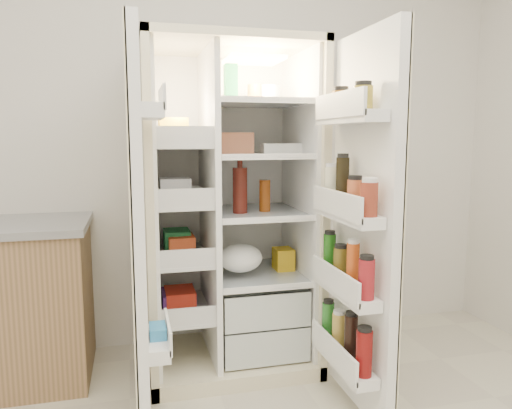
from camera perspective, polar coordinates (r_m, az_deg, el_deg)
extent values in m
cube|color=silver|center=(3.04, -7.03, 8.85)|extent=(4.00, 0.02, 2.70)
cube|color=beige|center=(3.02, -4.44, 0.33)|extent=(0.92, 0.04, 1.80)
cube|color=beige|center=(2.65, -12.60, -0.89)|extent=(0.04, 0.70, 1.80)
cube|color=beige|center=(2.81, 5.60, -0.23)|extent=(0.04, 0.70, 1.80)
cube|color=beige|center=(2.71, -3.37, 18.17)|extent=(0.92, 0.70, 0.04)
cube|color=beige|center=(2.95, -3.08, -17.34)|extent=(0.92, 0.70, 0.08)
cube|color=white|center=(2.99, -4.35, 0.64)|extent=(0.84, 0.02, 1.68)
cube|color=white|center=(2.65, -11.97, -0.44)|extent=(0.02, 0.62, 1.68)
cube|color=white|center=(2.80, 5.03, 0.15)|extent=(0.02, 0.62, 1.68)
cube|color=white|center=(2.67, -5.53, -0.22)|extent=(0.03, 0.62, 1.68)
cube|color=silver|center=(2.90, 0.08, -14.61)|extent=(0.47, 0.52, 0.19)
cube|color=silver|center=(2.83, 0.08, -10.86)|extent=(0.47, 0.52, 0.19)
cube|color=#FFD18C|center=(2.78, -0.30, 16.66)|extent=(0.30, 0.30, 0.02)
cube|color=silver|center=(2.79, -8.59, -11.99)|extent=(0.28, 0.58, 0.02)
cube|color=silver|center=(2.71, -8.72, -6.00)|extent=(0.28, 0.58, 0.02)
cube|color=silver|center=(2.65, -8.85, 0.31)|extent=(0.28, 0.58, 0.02)
cube|color=silver|center=(2.63, -8.99, 6.80)|extent=(0.28, 0.58, 0.02)
cube|color=silver|center=(2.81, -0.03, -8.13)|extent=(0.49, 0.58, 0.01)
cube|color=silver|center=(2.73, -0.03, -0.85)|extent=(0.49, 0.58, 0.01)
cube|color=silver|center=(2.70, -0.03, 5.87)|extent=(0.49, 0.58, 0.02)
cube|color=silver|center=(2.71, -0.03, 11.80)|extent=(0.49, 0.58, 0.02)
cube|color=red|center=(2.77, -8.61, -10.82)|extent=(0.16, 0.20, 0.10)
cube|color=#248444|center=(2.69, -8.75, -4.55)|extent=(0.14, 0.18, 0.12)
cube|color=silver|center=(2.65, -8.87, 1.28)|extent=(0.20, 0.22, 0.07)
cube|color=yellow|center=(2.63, -9.03, 8.55)|extent=(0.15, 0.16, 0.14)
cube|color=#653193|center=(2.77, -8.61, -10.92)|extent=(0.18, 0.20, 0.09)
cube|color=#F2572A|center=(2.69, -8.75, -4.76)|extent=(0.14, 0.18, 0.10)
cube|color=white|center=(2.64, -8.88, 1.81)|extent=(0.16, 0.16, 0.12)
sphere|color=orange|center=(2.83, -2.06, -16.56)|extent=(0.07, 0.07, 0.07)
sphere|color=orange|center=(2.88, -0.42, -16.07)|extent=(0.07, 0.07, 0.07)
sphere|color=orange|center=(2.87, 1.80, -16.17)|extent=(0.07, 0.07, 0.07)
sphere|color=orange|center=(2.96, -1.68, -15.38)|extent=(0.07, 0.07, 0.07)
sphere|color=orange|center=(2.97, 0.36, -15.35)|extent=(0.07, 0.07, 0.07)
sphere|color=orange|center=(2.96, 2.51, -15.44)|extent=(0.07, 0.07, 0.07)
sphere|color=orange|center=(2.89, -3.02, -15.98)|extent=(0.07, 0.07, 0.07)
ellipsoid|color=#3A6F25|center=(2.85, -0.03, -10.45)|extent=(0.26, 0.24, 0.11)
cylinder|color=#4E1710|center=(2.63, -1.90, 1.68)|extent=(0.08, 0.08, 0.25)
cylinder|color=#83390E|center=(2.69, 1.04, 1.06)|extent=(0.06, 0.06, 0.18)
cube|color=#238143|center=(2.65, -2.99, 14.12)|extent=(0.07, 0.07, 0.19)
cylinder|color=white|center=(2.75, 1.73, 12.86)|extent=(0.10, 0.10, 0.09)
cylinder|color=#B57329|center=(2.74, -0.21, 12.93)|extent=(0.08, 0.08, 0.10)
cube|color=white|center=(2.71, 3.00, 6.61)|extent=(0.22, 0.09, 0.06)
cube|color=#9F5C3F|center=(2.64, -2.50, 7.22)|extent=(0.19, 0.10, 0.11)
ellipsoid|color=white|center=(2.69, -1.85, -6.99)|extent=(0.24, 0.22, 0.15)
cube|color=gold|center=(2.86, 3.23, -6.40)|extent=(0.10, 0.13, 0.13)
cube|color=white|center=(2.10, -13.72, -3.16)|extent=(0.05, 0.40, 1.72)
cube|color=beige|center=(2.10, -14.41, -3.18)|extent=(0.01, 0.40, 1.72)
cube|color=white|center=(2.25, -11.45, -15.68)|extent=(0.09, 0.32, 0.06)
cube|color=white|center=(2.07, -12.21, 10.62)|extent=(0.09, 0.32, 0.06)
cube|color=#338CCC|center=(2.24, -11.47, -14.97)|extent=(0.07, 0.12, 0.10)
cube|color=white|center=(2.26, 12.61, -2.38)|extent=(0.05, 0.58, 1.72)
cube|color=beige|center=(2.27, 13.17, -2.34)|extent=(0.01, 0.58, 1.72)
cube|color=white|center=(2.42, 10.25, -17.59)|extent=(0.11, 0.50, 0.05)
cube|color=white|center=(2.29, 10.46, -9.89)|extent=(0.11, 0.50, 0.05)
cube|color=white|center=(2.21, 10.69, -1.22)|extent=(0.11, 0.50, 0.05)
cube|color=white|center=(2.19, 10.97, 9.98)|extent=(0.11, 0.50, 0.05)
cylinder|color=maroon|center=(2.20, 12.60, -16.71)|extent=(0.07, 0.07, 0.20)
cylinder|color=black|center=(2.30, 11.09, -15.25)|extent=(0.06, 0.06, 0.22)
cylinder|color=gold|center=(2.42, 9.71, -14.56)|extent=(0.06, 0.06, 0.18)
cylinder|color=#2A7A28|center=(2.53, 8.48, -13.41)|extent=(0.06, 0.06, 0.19)
cylinder|color=maroon|center=(2.09, 12.86, -8.56)|extent=(0.07, 0.07, 0.17)
cylinder|color=#CF5018|center=(2.20, 11.32, -7.17)|extent=(0.06, 0.06, 0.21)
cylinder|color=brown|center=(2.32, 9.90, -6.99)|extent=(0.07, 0.07, 0.16)
cylinder|color=#1D5E15|center=(2.43, 8.64, -5.79)|extent=(0.06, 0.06, 0.20)
cylinder|color=maroon|center=(2.02, 13.15, 0.59)|extent=(0.07, 0.07, 0.14)
cylinder|color=#B7562F|center=(2.14, 11.54, 1.01)|extent=(0.07, 0.07, 0.14)
cylinder|color=black|center=(2.25, 10.13, 2.54)|extent=(0.06, 0.06, 0.23)
cylinder|color=#ECE9C2|center=(2.37, 8.81, 2.22)|extent=(0.06, 0.06, 0.18)
cylinder|color=olive|center=(2.08, 12.47, 12.11)|extent=(0.08, 0.08, 0.10)
cylinder|color=#9C611C|center=(2.28, 9.93, 11.79)|extent=(0.08, 0.08, 0.10)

